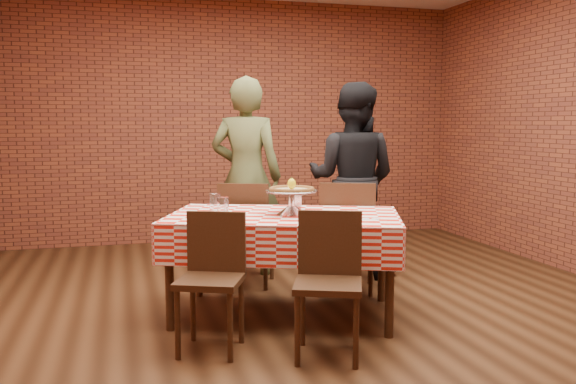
% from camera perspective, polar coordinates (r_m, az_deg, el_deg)
% --- Properties ---
extents(ground, '(6.00, 6.00, 0.00)m').
position_cam_1_polar(ground, '(4.69, 2.33, -11.15)').
color(ground, black).
rests_on(ground, ground).
extents(back_wall, '(5.50, 0.00, 5.50)m').
position_cam_1_polar(back_wall, '(7.38, -4.80, 6.71)').
color(back_wall, brown).
rests_on(back_wall, ground).
extents(table, '(1.90, 1.52, 0.75)m').
position_cam_1_polar(table, '(4.50, -0.40, -6.95)').
color(table, '#352013').
rests_on(table, ground).
extents(tablecloth, '(1.95, 1.56, 0.28)m').
position_cam_1_polar(tablecloth, '(4.45, -0.40, -3.93)').
color(tablecloth, red).
rests_on(tablecloth, table).
extents(pizza_stand, '(0.40, 0.40, 0.17)m').
position_cam_1_polar(pizza_stand, '(4.41, 0.35, -1.01)').
color(pizza_stand, silver).
rests_on(pizza_stand, tablecloth).
extents(pizza, '(0.34, 0.34, 0.03)m').
position_cam_1_polar(pizza, '(4.40, 0.35, 0.19)').
color(pizza, beige).
rests_on(pizza, pizza_stand).
extents(lemon, '(0.06, 0.06, 0.08)m').
position_cam_1_polar(lemon, '(4.39, 0.35, 0.78)').
color(lemon, yellow).
rests_on(lemon, pizza).
extents(water_glass_left, '(0.11, 0.11, 0.13)m').
position_cam_1_polar(water_glass_left, '(4.38, -6.16, -1.37)').
color(water_glass_left, white).
rests_on(water_glass_left, tablecloth).
extents(water_glass_right, '(0.11, 0.11, 0.13)m').
position_cam_1_polar(water_glass_right, '(4.61, -6.92, -0.98)').
color(water_glass_right, white).
rests_on(water_glass_right, tablecloth).
extents(side_plate, '(0.19, 0.19, 0.01)m').
position_cam_1_polar(side_plate, '(4.33, 5.93, -2.28)').
color(side_plate, white).
rests_on(side_plate, tablecloth).
extents(sweetener_packet_a, '(0.05, 0.04, 0.00)m').
position_cam_1_polar(sweetener_packet_a, '(4.24, 7.36, -2.53)').
color(sweetener_packet_a, white).
rests_on(sweetener_packet_a, tablecloth).
extents(sweetener_packet_b, '(0.06, 0.06, 0.00)m').
position_cam_1_polar(sweetener_packet_b, '(4.25, 8.32, -2.53)').
color(sweetener_packet_b, white).
rests_on(sweetener_packet_b, tablecloth).
extents(condiment_caddy, '(0.09, 0.08, 0.12)m').
position_cam_1_polar(condiment_caddy, '(4.67, 0.65, -0.89)').
color(condiment_caddy, silver).
rests_on(condiment_caddy, tablecloth).
extents(chair_near_left, '(0.50, 0.50, 0.86)m').
position_cam_1_polar(chair_near_left, '(3.81, -7.39, -8.64)').
color(chair_near_left, '#352013').
rests_on(chair_near_left, ground).
extents(chair_near_right, '(0.52, 0.52, 0.88)m').
position_cam_1_polar(chair_near_right, '(3.70, 3.83, -8.93)').
color(chair_near_right, '#352013').
rests_on(chair_near_right, ground).
extents(chair_far_left, '(0.57, 0.57, 0.92)m').
position_cam_1_polar(chair_far_left, '(5.33, -3.86, -3.90)').
color(chair_far_left, '#352013').
rests_on(chair_far_left, ground).
extents(chair_far_right, '(0.60, 0.60, 0.94)m').
position_cam_1_polar(chair_far_right, '(5.18, 5.64, -4.10)').
color(chair_far_right, '#352013').
rests_on(chair_far_right, ground).
extents(diner_olive, '(0.80, 0.68, 1.85)m').
position_cam_1_polar(diner_olive, '(5.68, -3.98, 1.50)').
color(diner_olive, '#4C522D').
rests_on(diner_olive, ground).
extents(diner_black, '(1.11, 1.06, 1.80)m').
position_cam_1_polar(diner_black, '(5.69, 6.10, 1.21)').
color(diner_black, black).
rests_on(diner_black, ground).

